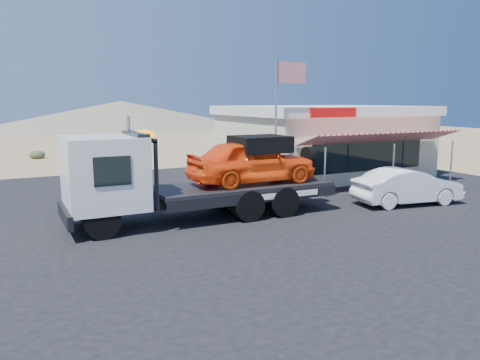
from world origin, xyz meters
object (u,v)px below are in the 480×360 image
at_px(jerky_store, 321,140).
at_px(flagpole, 280,111).
at_px(tow_truck, 197,172).
at_px(white_sedan, 407,186).

relative_size(jerky_store, flagpole, 1.73).
bearing_deg(tow_truck, flagpole, 24.25).
xyz_separation_m(white_sedan, flagpole, (-3.76, 3.85, 3.01)).
bearing_deg(flagpole, tow_truck, -155.75).
bearing_deg(jerky_store, flagpole, -141.21).
height_order(white_sedan, flagpole, flagpole).
xyz_separation_m(white_sedan, jerky_store, (1.81, 8.32, 1.23)).
bearing_deg(flagpole, jerky_store, 38.79).
height_order(tow_truck, flagpole, flagpole).
xyz_separation_m(tow_truck, flagpole, (4.77, 2.15, 2.04)).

